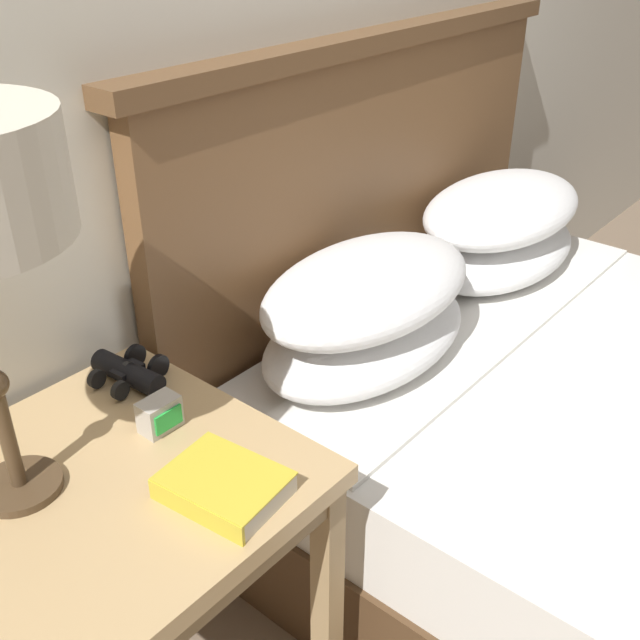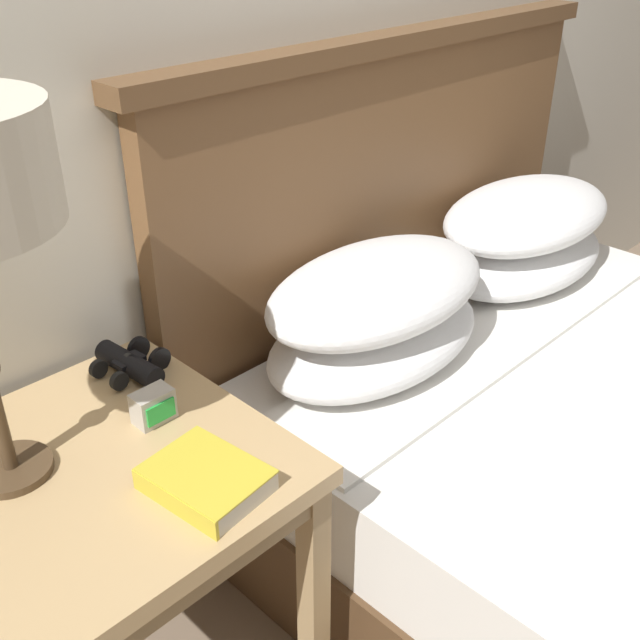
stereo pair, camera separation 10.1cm
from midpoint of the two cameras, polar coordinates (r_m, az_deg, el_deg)
name	(u,v)px [view 2 (the right image)]	position (r m, az deg, el deg)	size (l,w,h in m)	color
nightstand	(99,508)	(1.33, -14.41, -13.74)	(0.58, 0.58, 0.66)	tan
book_on_nightstand	(205,480)	(1.19, -6.30, -12.09)	(0.16, 0.20, 0.04)	silver
binoculars_pair	(130,364)	(1.47, -12.39, -3.30)	(0.14, 0.16, 0.05)	black
alarm_clock	(153,406)	(1.33, -10.47, -6.55)	(0.07, 0.05, 0.06)	#B7B2A8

